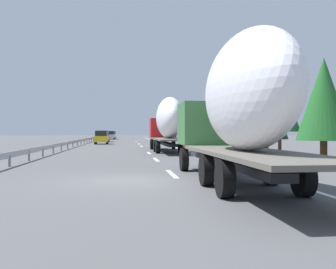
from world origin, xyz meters
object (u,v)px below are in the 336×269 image
(car_yellow_coupe, at_px, (101,137))
(road_sign, at_px, (174,127))
(truck_lead, at_px, (168,122))
(truck_trailing, at_px, (238,105))
(car_red_compact, at_px, (104,136))
(car_silver_hatch, at_px, (110,135))
(car_white_van, at_px, (112,135))

(car_yellow_coupe, bearing_deg, road_sign, -98.44)
(truck_lead, height_order, truck_trailing, truck_trailing)
(truck_trailing, xyz_separation_m, car_red_compact, (55.97, 7.37, -1.73))
(car_yellow_coupe, relative_size, car_silver_hatch, 0.93)
(truck_trailing, relative_size, road_sign, 3.95)
(car_white_van, distance_m, car_silver_hatch, 12.82)
(car_white_van, relative_size, road_sign, 1.23)
(car_yellow_coupe, bearing_deg, truck_lead, -162.24)
(truck_trailing, distance_m, road_sign, 42.37)
(car_red_compact, bearing_deg, car_silver_hatch, -1.22)
(truck_lead, xyz_separation_m, car_yellow_coupe, (22.17, 7.10, -1.66))
(truck_lead, height_order, road_sign, truck_lead)
(car_yellow_coupe, height_order, car_red_compact, car_red_compact)
(car_yellow_coupe, distance_m, road_sign, 10.41)
(car_silver_hatch, bearing_deg, road_sign, -162.64)
(truck_trailing, distance_m, car_red_compact, 56.48)
(road_sign, bearing_deg, car_red_compact, 37.37)
(truck_trailing, relative_size, car_white_van, 3.22)
(car_white_van, relative_size, car_red_compact, 1.06)
(truck_trailing, height_order, car_red_compact, truck_trailing)
(truck_trailing, height_order, car_yellow_coupe, truck_trailing)
(road_sign, bearing_deg, car_silver_hatch, 17.36)
(truck_trailing, xyz_separation_m, car_yellow_coupe, (43.77, 7.10, -1.74))
(truck_lead, relative_size, road_sign, 3.98)
(road_sign, bearing_deg, truck_lead, 171.46)
(truck_lead, distance_m, road_sign, 20.89)
(car_silver_hatch, distance_m, road_sign, 33.81)
(car_silver_hatch, bearing_deg, truck_trailing, -174.65)
(car_red_compact, relative_size, car_silver_hatch, 0.89)
(car_yellow_coupe, relative_size, car_red_compact, 1.04)
(car_red_compact, bearing_deg, truck_trailing, -172.49)
(truck_trailing, distance_m, car_white_van, 87.61)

